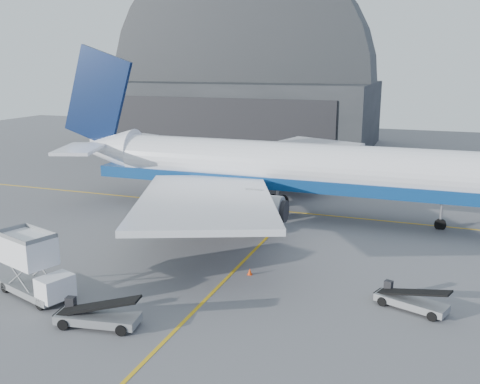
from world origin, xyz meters
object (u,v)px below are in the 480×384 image
at_px(belt_loader_a, 97,316).
at_px(belt_loader_b, 411,301).
at_px(catering_truck, 33,266).
at_px(pushback_tug, 244,225).
at_px(airliner, 269,167).

bearing_deg(belt_loader_a, belt_loader_b, 17.55).
xyz_separation_m(catering_truck, pushback_tug, (8.68, 18.18, -1.46)).
distance_m(catering_truck, pushback_tug, 20.19).
bearing_deg(catering_truck, belt_loader_b, 33.54).
bearing_deg(pushback_tug, catering_truck, -111.19).
bearing_deg(airliner, belt_loader_a, -94.87).
bearing_deg(belt_loader_b, pushback_tug, 163.22).
distance_m(airliner, belt_loader_b, 24.63).
relative_size(belt_loader_a, belt_loader_b, 1.12).
bearing_deg(catering_truck, airliner, 88.98).
height_order(airliner, belt_loader_a, airliner).
bearing_deg(pushback_tug, belt_loader_b, -32.39).
relative_size(airliner, pushback_tug, 12.86).
bearing_deg(belt_loader_a, airliner, 76.03).
height_order(pushback_tug, belt_loader_b, belt_loader_b).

